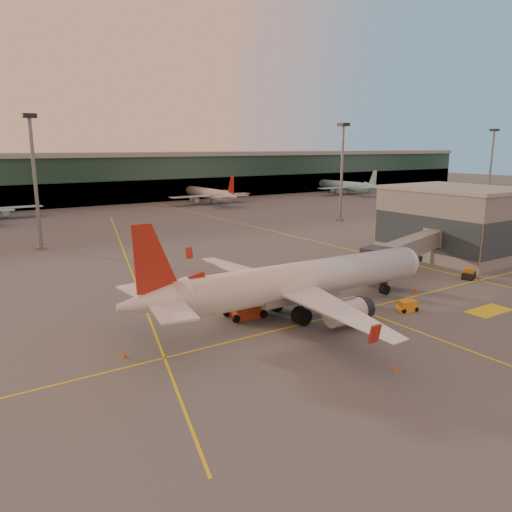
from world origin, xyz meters
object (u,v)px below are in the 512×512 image
main_airplane (295,283)px  gpu_cart (407,306)px  catering_truck (243,296)px  pushback_tug (469,275)px

main_airplane → gpu_cart: (12.49, -6.35, -3.39)m
gpu_cart → catering_truck: bearing=165.4°
gpu_cart → pushback_tug: 20.77m
main_airplane → pushback_tug: size_ratio=12.38×
catering_truck → pushback_tug: catering_truck is taller
main_airplane → pushback_tug: bearing=-0.1°
main_airplane → gpu_cart: size_ratio=16.14×
main_airplane → catering_truck: main_airplane is taller
gpu_cart → main_airplane: bearing=165.6°
pushback_tug → main_airplane: bearing=154.2°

